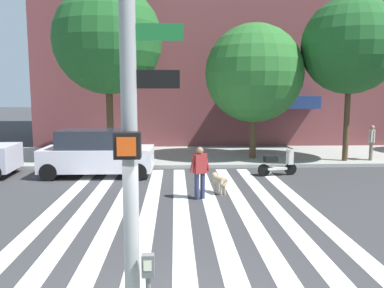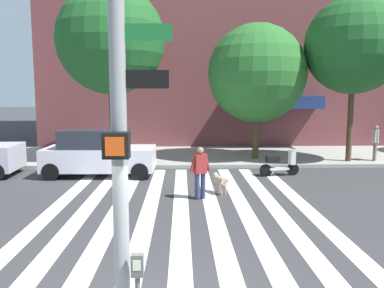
{
  "view_description": "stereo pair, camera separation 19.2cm",
  "coord_description": "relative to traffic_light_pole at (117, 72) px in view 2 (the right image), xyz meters",
  "views": [
    {
      "loc": [
        0.16,
        -4.98,
        3.31
      ],
      "look_at": [
        0.65,
        6.4,
        1.81
      ],
      "focal_mm": 36.97,
      "sensor_mm": 36.0,
      "label": 1
    },
    {
      "loc": [
        0.35,
        -4.99,
        3.31
      ],
      "look_at": [
        0.65,
        6.4,
        1.81
      ],
      "focal_mm": 36.97,
      "sensor_mm": 36.0,
      "label": 2
    }
  ],
  "objects": [
    {
      "name": "ground_plane",
      "position": [
        0.34,
        6.66,
        -3.52
      ],
      "size": [
        160.0,
        160.0,
        0.0
      ],
      "primitive_type": "plane",
      "color": "#353538"
    },
    {
      "name": "sidewalk_far",
      "position": [
        0.34,
        15.66,
        -3.45
      ],
      "size": [
        80.0,
        6.0,
        0.15
      ],
      "primitive_type": "cube",
      "color": "#9A9B94",
      "rests_on": "ground_plane"
    },
    {
      "name": "crosswalk_stripes",
      "position": [
        0.66,
        6.66,
        -3.52
      ],
      "size": [
        7.65,
        11.4,
        0.01
      ],
      "color": "silver",
      "rests_on": "ground_plane"
    },
    {
      "name": "traffic_light_pole",
      "position": [
        0.0,
        0.0,
        0.0
      ],
      "size": [
        0.74,
        0.46,
        5.8
      ],
      "color": "gray",
      "rests_on": "sidewalk_near"
    },
    {
      "name": "parked_car_behind_first",
      "position": [
        -2.62,
        11.31,
        -2.61
      ],
      "size": [
        4.35,
        2.04,
        1.86
      ],
      "color": "silver",
      "rests_on": "ground_plane"
    },
    {
      "name": "parked_scooter",
      "position": [
        4.59,
        11.05,
        -3.04
      ],
      "size": [
        1.63,
        0.59,
        1.11
      ],
      "color": "black",
      "rests_on": "ground_plane"
    },
    {
      "name": "street_tree_nearest",
      "position": [
        -2.59,
        14.58,
        2.19
      ],
      "size": [
        5.04,
        5.04,
        8.09
      ],
      "color": "#4C3823",
      "rests_on": "sidewalk_far"
    },
    {
      "name": "street_tree_middle",
      "position": [
        4.24,
        14.42,
        0.67
      ],
      "size": [
        4.63,
        4.63,
        6.36
      ],
      "color": "#4C3823",
      "rests_on": "sidewalk_far"
    },
    {
      "name": "street_tree_further",
      "position": [
        8.39,
        13.51,
        1.86
      ],
      "size": [
        4.35,
        4.35,
        7.42
      ],
      "color": "#4C3823",
      "rests_on": "sidewalk_far"
    },
    {
      "name": "pedestrian_dog_walker",
      "position": [
        1.26,
        7.67,
        -2.59
      ],
      "size": [
        0.68,
        0.37,
        1.64
      ],
      "color": "#282D4C",
      "rests_on": "ground_plane"
    },
    {
      "name": "dog_on_leash",
      "position": [
        1.93,
        8.34,
        -3.08
      ],
      "size": [
        0.51,
        0.93,
        0.65
      ],
      "color": "tan",
      "rests_on": "ground_plane"
    },
    {
      "name": "pedestrian_bystander",
      "position": [
        9.67,
        13.6,
        -2.44
      ],
      "size": [
        0.44,
        0.65,
        1.64
      ],
      "color": "#6B6051",
      "rests_on": "sidewalk_far"
    }
  ]
}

